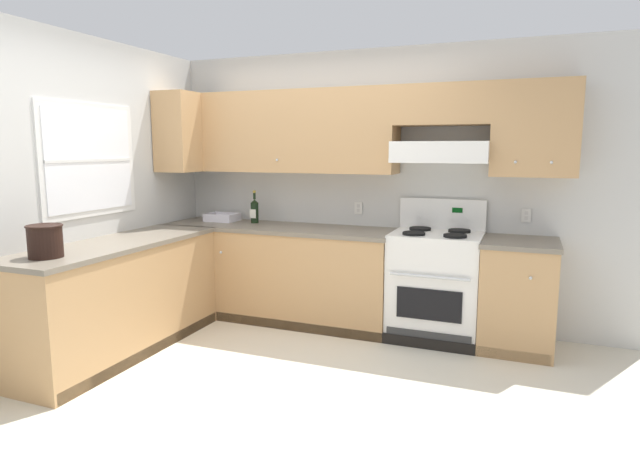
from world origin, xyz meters
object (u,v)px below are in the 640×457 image
Objects in this scene: wine_bottle at (255,210)px; bucket at (45,240)px; stove at (435,284)px; bowl at (222,218)px.

wine_bottle reaches higher than bucket.
wine_bottle is 1.36× the size of bucket.
stove is at bearing 39.31° from bucket.
stove is at bearing -2.77° from bowl.
stove is 3.07m from bucket.
bowl is at bearing -179.95° from wine_bottle.
wine_bottle is at bearing 0.05° from bowl.
stove reaches higher than bucket.
wine_bottle is 0.39m from bowl.
bucket is (-0.52, -2.02, -0.01)m from wine_bottle.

